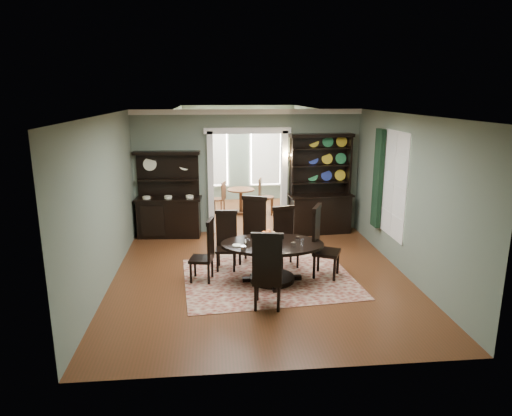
# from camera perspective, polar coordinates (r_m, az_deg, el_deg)

# --- Properties ---
(room) EXTENTS (5.51, 6.01, 3.01)m
(room) POSITION_cam_1_polar(r_m,az_deg,el_deg) (8.26, 0.55, 1.64)
(room) COLOR #592B17
(room) RESTS_ON ground
(parlor) EXTENTS (3.51, 3.50, 3.01)m
(parlor) POSITION_cam_1_polar(r_m,az_deg,el_deg) (13.66, -1.91, 6.38)
(parlor) COLOR #592B17
(parlor) RESTS_ON ground
(doorway_trim) EXTENTS (2.08, 0.25, 2.57)m
(doorway_trim) POSITION_cam_1_polar(r_m,az_deg,el_deg) (11.14, -1.06, 5.14)
(doorway_trim) COLOR white
(doorway_trim) RESTS_ON floor
(right_window) EXTENTS (0.15, 1.47, 2.12)m
(right_window) POSITION_cam_1_polar(r_m,az_deg,el_deg) (9.75, 15.95, 3.17)
(right_window) COLOR white
(right_window) RESTS_ON wall_right
(wall_sconce) EXTENTS (0.27, 0.21, 0.21)m
(wall_sconce) POSITION_cam_1_polar(r_m,az_deg,el_deg) (11.07, 3.93, 6.47)
(wall_sconce) COLOR #BF7633
(wall_sconce) RESTS_ON back_wall_right
(rug) EXTENTS (3.31, 2.75, 0.01)m
(rug) POSITION_cam_1_polar(r_m,az_deg,el_deg) (8.63, 1.63, -8.76)
(rug) COLOR maroon
(rug) RESTS_ON floor
(dining_table) EXTENTS (1.97, 1.89, 0.74)m
(dining_table) POSITION_cam_1_polar(r_m,az_deg,el_deg) (8.34, 2.04, -5.86)
(dining_table) COLOR black
(dining_table) RESTS_ON rug
(centerpiece) EXTENTS (1.30, 0.83, 0.21)m
(centerpiece) POSITION_cam_1_polar(r_m,az_deg,el_deg) (8.28, 1.75, -3.91)
(centerpiece) COLOR silver
(centerpiece) RESTS_ON dining_table
(chair_far_left) EXTENTS (0.46, 0.45, 1.15)m
(chair_far_left) POSITION_cam_1_polar(r_m,az_deg,el_deg) (8.96, -3.73, -3.80)
(chair_far_left) COLOR black
(chair_far_left) RESTS_ON rug
(chair_far_mid) EXTENTS (0.64, 0.63, 1.36)m
(chair_far_mid) POSITION_cam_1_polar(r_m,az_deg,el_deg) (9.25, -0.36, -2.50)
(chair_far_mid) COLOR black
(chair_far_mid) RESTS_ON rug
(chair_far_right) EXTENTS (0.53, 0.52, 1.20)m
(chair_far_right) POSITION_cam_1_polar(r_m,az_deg,el_deg) (9.09, 3.63, -3.37)
(chair_far_right) COLOR black
(chair_far_right) RESTS_ON rug
(chair_end_left) EXTENTS (0.49, 0.51, 1.18)m
(chair_end_left) POSITION_cam_1_polar(r_m,az_deg,el_deg) (8.36, -6.21, -5.10)
(chair_end_left) COLOR black
(chair_end_left) RESTS_ON rug
(chair_end_right) EXTENTS (0.64, 0.65, 1.36)m
(chair_end_right) POSITION_cam_1_polar(r_m,az_deg,el_deg) (8.59, 8.11, -3.96)
(chair_end_right) COLOR black
(chair_end_right) RESTS_ON rug
(chair_near) EXTENTS (0.56, 0.54, 1.31)m
(chair_near) POSITION_cam_1_polar(r_m,az_deg,el_deg) (7.21, 1.43, -7.65)
(chair_near) COLOR black
(chair_near) RESTS_ON rug
(sideboard) EXTENTS (1.59, 0.65, 2.05)m
(sideboard) POSITION_cam_1_polar(r_m,az_deg,el_deg) (11.11, -10.83, 0.10)
(sideboard) COLOR black
(sideboard) RESTS_ON floor
(welsh_dresser) EXTENTS (1.60, 0.70, 2.43)m
(welsh_dresser) POSITION_cam_1_polar(r_m,az_deg,el_deg) (11.30, 8.00, 1.32)
(welsh_dresser) COLOR black
(welsh_dresser) RESTS_ON floor
(parlor_table) EXTENTS (0.77, 0.77, 0.72)m
(parlor_table) POSITION_cam_1_polar(r_m,az_deg,el_deg) (13.04, -1.90, 1.33)
(parlor_table) COLOR #5B301A
(parlor_table) RESTS_ON parlor_floor
(parlor_chair_left) EXTENTS (0.44, 0.43, 0.95)m
(parlor_chair_left) POSITION_cam_1_polar(r_m,az_deg,el_deg) (12.91, -4.52, 1.34)
(parlor_chair_left) COLOR #5B301A
(parlor_chair_left) RESTS_ON parlor_floor
(parlor_chair_right) EXTENTS (0.47, 0.46, 1.03)m
(parlor_chair_right) POSITION_cam_1_polar(r_m,az_deg,el_deg) (12.96, 1.02, 1.62)
(parlor_chair_right) COLOR #5B301A
(parlor_chair_right) RESTS_ON parlor_floor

